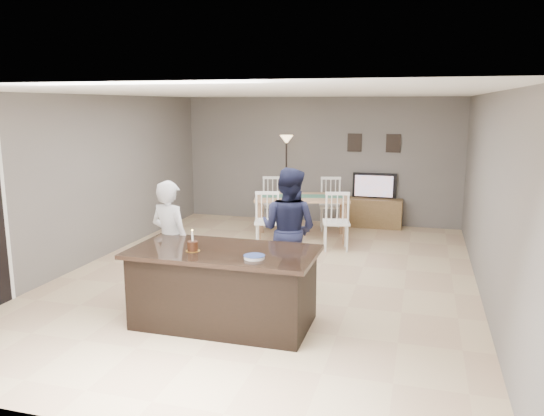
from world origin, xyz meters
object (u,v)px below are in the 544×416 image
(birthday_cake, at_px, (193,246))
(dining_table, at_px, (302,204))
(tv_console, at_px, (373,213))
(man, at_px, (289,230))
(woman, at_px, (170,241))
(floor_lamp, at_px, (286,155))
(kitchen_island, at_px, (224,287))
(plate_stack, at_px, (254,257))
(television, at_px, (374,186))

(birthday_cake, height_order, dining_table, birthday_cake)
(tv_console, relative_size, man, 0.70)
(woman, relative_size, floor_lamp, 0.84)
(tv_console, bearing_deg, man, -100.28)
(kitchen_island, xyz_separation_m, tv_console, (1.20, 5.57, -0.15))
(tv_console, relative_size, woman, 0.75)
(plate_stack, distance_m, dining_table, 4.47)
(plate_stack, bearing_deg, dining_table, 96.15)
(plate_stack, relative_size, dining_table, 0.10)
(woman, distance_m, floor_lamp, 4.90)
(birthday_cake, bearing_deg, dining_table, 86.17)
(television, relative_size, floor_lamp, 0.48)
(man, height_order, birthday_cake, man)
(kitchen_island, bearing_deg, woman, 149.93)
(birthday_cake, bearing_deg, television, 75.31)
(kitchen_island, bearing_deg, floor_lamp, 96.76)
(woman, xyz_separation_m, birthday_cake, (0.63, -0.69, 0.16))
(kitchen_island, height_order, dining_table, dining_table)
(kitchen_island, xyz_separation_m, man, (0.43, 1.35, 0.40))
(tv_console, xyz_separation_m, birthday_cake, (-1.52, -5.71, 0.66))
(tv_console, bearing_deg, dining_table, -131.80)
(birthday_cake, bearing_deg, tv_console, 75.13)
(woman, height_order, birthday_cake, woman)
(tv_console, xyz_separation_m, man, (-0.77, -4.22, 0.56))
(television, bearing_deg, birthday_cake, 75.31)
(floor_lamp, bearing_deg, dining_table, -62.80)
(kitchen_island, height_order, television, television)
(woman, bearing_deg, plate_stack, 166.36)
(plate_stack, relative_size, floor_lamp, 0.12)
(tv_console, height_order, woman, woman)
(plate_stack, bearing_deg, tv_console, 82.68)
(woman, height_order, man, man)
(birthday_cake, bearing_deg, woman, 132.56)
(television, relative_size, dining_table, 0.40)
(television, bearing_deg, woman, 67.10)
(kitchen_island, distance_m, tv_console, 5.70)
(kitchen_island, relative_size, woman, 1.35)
(birthday_cake, bearing_deg, man, 63.26)
(dining_table, bearing_deg, kitchen_island, -102.77)
(man, height_order, plate_stack, man)
(television, height_order, woman, woman)
(birthday_cake, relative_size, dining_table, 0.11)
(television, bearing_deg, floor_lamp, 7.55)
(man, bearing_deg, birthday_cake, 76.60)
(plate_stack, bearing_deg, birthday_cake, 172.59)
(man, bearing_deg, television, -86.77)
(television, height_order, floor_lamp, floor_lamp)
(dining_table, xyz_separation_m, floor_lamp, (-0.61, 1.20, 0.79))
(kitchen_island, relative_size, birthday_cake, 8.44)
(television, bearing_deg, tv_console, 90.00)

